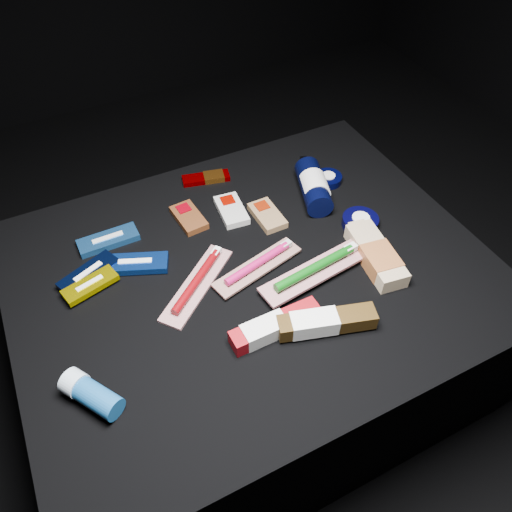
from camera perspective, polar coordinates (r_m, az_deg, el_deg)
name	(u,v)px	position (r m, az deg, el deg)	size (l,w,h in m)	color
ground	(253,365)	(1.38, -0.38, -12.40)	(3.00, 3.00, 0.00)	black
cloth_table	(252,323)	(1.21, -0.43, -7.63)	(0.98, 0.78, 0.40)	black
luna_bar_0	(108,240)	(1.15, -16.52, 1.77)	(0.13, 0.05, 0.02)	#2668B6
luna_bar_1	(136,264)	(1.08, -13.59, -0.86)	(0.14, 0.10, 0.02)	navy
luna_bar_2	(89,274)	(1.08, -18.55, -1.95)	(0.14, 0.09, 0.02)	black
luna_bar_3	(90,285)	(1.06, -18.42, -3.18)	(0.12, 0.07, 0.01)	#C6B400
clif_bar_0	(188,217)	(1.16, -7.77, 4.49)	(0.06, 0.10, 0.02)	#542A13
clif_bar_1	(231,209)	(1.17, -2.89, 5.38)	(0.07, 0.11, 0.02)	beige
clif_bar_2	(266,214)	(1.16, 1.19, 4.79)	(0.06, 0.10, 0.02)	olive
power_bar	(209,178)	(1.27, -5.44, 8.90)	(0.12, 0.06, 0.01)	#820001
lotion_bottle	(313,186)	(1.21, 6.59, 7.90)	(0.11, 0.20, 0.06)	black
cream_tin_upper	(328,179)	(1.27, 8.26, 8.74)	(0.07, 0.07, 0.02)	black
cream_tin_lower	(360,222)	(1.16, 11.82, 3.87)	(0.08, 0.08, 0.03)	black
bodywash_bottle	(376,256)	(1.08, 13.59, 0.00)	(0.09, 0.19, 0.04)	tan
deodorant_stick	(91,394)	(0.91, -18.35, -14.72)	(0.10, 0.12, 0.05)	#154C85
toothbrush_pack_0	(198,282)	(1.02, -6.69, -2.96)	(0.20, 0.18, 0.02)	beige
toothbrush_pack_1	(259,265)	(1.04, 0.29, -0.98)	(0.21, 0.10, 0.02)	#A49E99
toothbrush_pack_2	(316,269)	(1.03, 6.85, -1.54)	(0.25, 0.09, 0.03)	beige
toothpaste_carton_red	(272,327)	(0.94, 1.83, -8.16)	(0.18, 0.04, 0.04)	maroon
toothpaste_carton_green	(322,322)	(0.95, 7.57, -7.54)	(0.19, 0.09, 0.04)	#39260C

